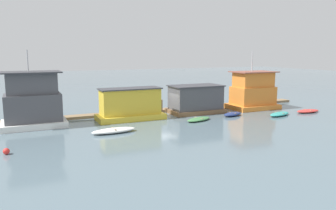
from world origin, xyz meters
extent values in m
plane|color=slate|center=(0.00, 0.00, 0.00)|extent=(200.00, 200.00, 0.00)
cube|color=#846B4C|center=(0.00, 2.67, 0.15)|extent=(42.40, 1.49, 0.30)
cube|color=white|center=(-14.07, 0.22, 0.29)|extent=(6.06, 4.17, 0.59)
cube|color=#4C4C51|center=(-14.07, 0.22, 1.93)|extent=(5.21, 3.32, 2.69)
cube|color=#4C4C51|center=(-14.07, 0.22, 4.31)|extent=(4.59, 2.70, 2.07)
cube|color=#38383D|center=(-14.07, 0.22, 5.40)|extent=(5.51, 3.62, 0.12)
cylinder|color=#B2B2B7|center=(-14.31, 0.22, 6.51)|extent=(0.12, 0.12, 2.09)
cube|color=gold|center=(-4.28, -0.47, 0.31)|extent=(7.33, 3.22, 0.62)
cube|color=gold|center=(-4.28, -0.47, 1.99)|extent=(6.39, 2.28, 2.74)
cube|color=#38383D|center=(-4.28, -0.47, 3.42)|extent=(6.69, 2.58, 0.12)
cube|color=brown|center=(4.22, 0.12, 0.25)|extent=(6.50, 3.86, 0.49)
cube|color=#4C4C51|center=(4.22, 0.12, 1.87)|extent=(5.97, 3.33, 2.76)
cube|color=#38383D|center=(4.22, 0.12, 3.31)|extent=(6.27, 3.63, 0.12)
cube|color=orange|center=(12.51, -0.33, 0.30)|extent=(6.19, 4.18, 0.59)
cube|color=orange|center=(12.51, -0.33, 1.73)|extent=(5.24, 3.24, 2.27)
cube|color=orange|center=(12.51, -0.33, 3.81)|extent=(4.75, 2.75, 1.87)
cube|color=brown|center=(12.51, -0.33, 4.80)|extent=(5.54, 3.54, 0.12)
cylinder|color=#B2B2B7|center=(12.17, -0.33, 6.15)|extent=(0.12, 0.12, 2.57)
ellipsoid|color=white|center=(-7.59, -5.66, 0.23)|extent=(4.22, 1.58, 0.46)
cube|color=#997F60|center=(-7.59, -5.66, 0.39)|extent=(0.22, 1.13, 0.08)
ellipsoid|color=#47844C|center=(2.19, -4.20, 0.18)|extent=(3.57, 2.35, 0.35)
cube|color=#997F60|center=(2.19, -4.20, 0.30)|extent=(0.52, 1.12, 0.08)
ellipsoid|color=navy|center=(7.06, -3.54, 0.23)|extent=(2.85, 1.80, 0.45)
cube|color=#997F60|center=(7.06, -3.54, 0.38)|extent=(0.40, 1.00, 0.08)
ellipsoid|color=teal|center=(12.17, -5.64, 0.20)|extent=(3.66, 2.29, 0.40)
cube|color=#997F60|center=(12.17, -5.64, 0.34)|extent=(0.49, 1.12, 0.08)
ellipsoid|color=red|center=(16.80, -5.53, 0.19)|extent=(3.26, 1.41, 0.37)
cube|color=#997F60|center=(16.80, -5.53, 0.32)|extent=(0.17, 1.15, 0.08)
cylinder|color=brown|center=(7.19, 1.67, 0.69)|extent=(0.32, 0.32, 1.37)
cylinder|color=brown|center=(0.33, 1.67, 0.82)|extent=(0.31, 0.31, 1.64)
sphere|color=red|center=(-16.37, -8.64, 0.24)|extent=(0.47, 0.47, 0.47)
camera|label=1|loc=(-15.25, -34.23, 7.31)|focal=35.00mm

